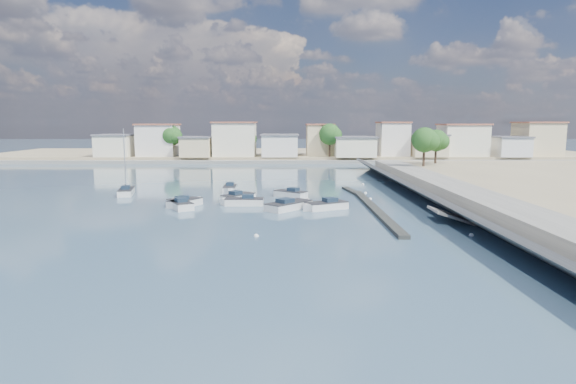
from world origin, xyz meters
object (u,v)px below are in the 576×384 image
Objects in this scene: motorboat_g at (230,189)px; sailboat at (126,191)px; motorboat_a at (179,205)px; motorboat_d at (324,206)px; motorboat_f at (289,194)px; motorboat_h at (291,205)px; motorboat_b at (240,197)px; motorboat_c at (242,202)px; motorboat_e at (186,203)px.

sailboat is at bearing -171.01° from motorboat_g.
motorboat_d is (16.31, -1.05, -0.00)m from motorboat_a.
motorboat_f is 0.78× the size of motorboat_h.
motorboat_d is 1.16× the size of motorboat_f.
motorboat_f and motorboat_g have the same top height.
motorboat_b and motorboat_d have the same top height.
motorboat_b is 6.70m from motorboat_f.
motorboat_d and motorboat_f have the same top height.
motorboat_f is at bearing 90.46° from motorboat_h.
motorboat_c is at bearing -76.03° from motorboat_g.
motorboat_e is 1.01× the size of motorboat_f.
sailboat reaches higher than motorboat_e.
motorboat_b is 1.03× the size of motorboat_f.
motorboat_b is 0.92× the size of motorboat_c.
motorboat_d is at bearing -48.50° from motorboat_g.
motorboat_g is 13.75m from sailboat.
sailboat is (-21.78, 2.47, 0.05)m from motorboat_f.
motorboat_a is at bearing -48.19° from sailboat.
motorboat_b is at bearing -156.64° from motorboat_f.
motorboat_b is 16.45m from sailboat.
motorboat_g is at bearing 105.76° from motorboat_b.
motorboat_d is 0.90× the size of motorboat_h.
motorboat_a is 8.24m from motorboat_b.
motorboat_b is 7.56m from motorboat_g.
motorboat_c is 0.55× the size of sailboat.
motorboat_g is 15.57m from motorboat_h.
motorboat_f is 0.50× the size of sailboat.
motorboat_f is 0.90× the size of motorboat_g.
motorboat_a is 12.57m from motorboat_h.
motorboat_b is 0.80× the size of motorboat_h.
motorboat_c and motorboat_h have the same top height.
motorboat_h is (12.00, -1.88, 0.00)m from motorboat_e.
motorboat_d is at bearing -3.68° from motorboat_a.
motorboat_g is 0.55× the size of sailboat.
motorboat_d is 1.04× the size of motorboat_g.
motorboat_a is at bearing -114.29° from motorboat_e.
sailboat is at bearing 153.20° from motorboat_h.
motorboat_h is at bearing -57.90° from motorboat_g.
motorboat_c and motorboat_f have the same top height.
motorboat_a is 1.08× the size of motorboat_b.
motorboat_h is (8.27, -13.19, -0.00)m from motorboat_g.
motorboat_d is (9.97, -6.32, -0.00)m from motorboat_b.
motorboat_b is at bearing 136.44° from motorboat_h.
motorboat_f is (5.53, 6.15, -0.00)m from motorboat_c.
motorboat_a is 16.34m from motorboat_d.
motorboat_e is at bearing -145.07° from motorboat_b.
motorboat_c is 1.00× the size of motorboat_g.
sailboat reaches higher than motorboat_b.
motorboat_e is 0.91× the size of motorboat_g.
motorboat_c is at bearing 4.88° from motorboat_e.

